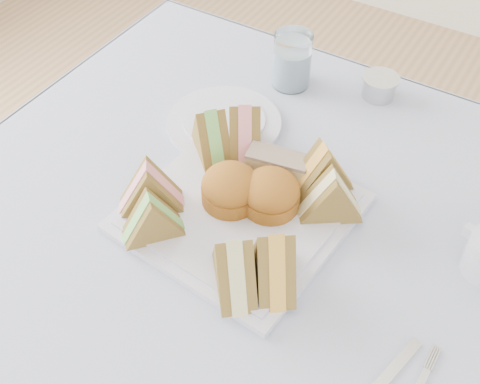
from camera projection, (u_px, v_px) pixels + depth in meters
The scene contains 17 objects.
table at pixel (244, 376), 1.12m from camera, with size 0.90×0.90×0.74m, color brown.
tablecloth at pixel (245, 256), 0.85m from camera, with size 1.02×1.02×0.01m, color #99A1C2.
serving_plate at pixel (240, 212), 0.89m from camera, with size 0.30×0.30×0.01m, color silver.
sandwich_fl_a at pixel (150, 186), 0.86m from camera, with size 0.10×0.04×0.09m, color brown, non-canonical shape.
sandwich_fl_b at pixel (152, 215), 0.83m from camera, with size 0.09×0.04×0.08m, color brown, non-canonical shape.
sandwich_fr_a at pixel (275, 257), 0.77m from camera, with size 0.10×0.05×0.09m, color brown, non-canonical shape.
sandwich_fr_b at pixel (234, 263), 0.77m from camera, with size 0.10×0.05×0.09m, color brown, non-canonical shape.
sandwich_bl_a at pixel (211, 132), 0.94m from camera, with size 0.10×0.05×0.09m, color brown, non-canonical shape.
sandwich_bl_b at pixel (245, 128), 0.94m from camera, with size 0.10×0.05×0.09m, color brown, non-canonical shape.
sandwich_br_a at pixel (331, 194), 0.85m from camera, with size 0.09×0.04×0.08m, color brown, non-canonical shape.
sandwich_br_b at pixel (323, 167), 0.89m from camera, with size 0.10×0.05×0.09m, color brown, non-canonical shape.
scone_left at pixel (231, 188), 0.88m from camera, with size 0.09×0.09×0.06m, color #8B530F.
scone_right at pixel (271, 193), 0.87m from camera, with size 0.09×0.09×0.06m, color #8B530F.
pastry_slice at pixel (278, 166), 0.92m from camera, with size 0.10×0.04×0.04m, color #DAB475.
side_plate at pixel (224, 123), 1.03m from camera, with size 0.20×0.20×0.01m, color silver.
water_glass at pixel (292, 60), 1.08m from camera, with size 0.07×0.07×0.10m, color white.
tea_strainer at pixel (379, 88), 1.08m from camera, with size 0.07×0.07×0.04m, color #BABABA.
Camera 1 is at (0.26, -0.44, 1.43)m, focal length 45.00 mm.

